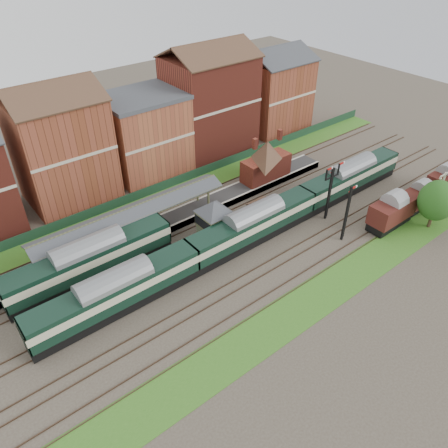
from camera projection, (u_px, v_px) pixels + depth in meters
ground at (248, 243)px, 56.28m from camera, size 160.00×160.00×0.00m
grass_back at (179, 192)px, 66.37m from camera, size 90.00×4.50×0.06m
grass_front at (319, 295)px, 48.68m from camera, size 90.00×5.00×0.06m
fence at (171, 182)px, 67.21m from camera, size 90.00×0.12×1.50m
platform at (174, 220)px, 59.62m from camera, size 55.00×3.40×1.00m
signal_box at (214, 220)px, 54.94m from camera, size 5.40×5.40×6.00m
brick_hut at (260, 211)px, 60.16m from camera, size 3.20×2.64×2.94m
station_building at (266, 161)px, 66.18m from camera, size 8.10×8.10×5.90m
canopy at (131, 210)px, 54.19m from camera, size 26.00×3.89×4.08m
semaphore_bracket at (330, 190)px, 58.06m from camera, size 3.60×0.25×8.18m
semaphore_siding at (347, 213)px, 54.48m from camera, size 1.23×0.25×8.00m
yard_lamp at (439, 192)px, 58.79m from camera, size 2.60×0.22×7.00m
town_backdrop at (143, 130)px, 67.87m from camera, size 69.00×10.00×16.00m
dmu_train at (254, 225)px, 55.18m from camera, size 57.76×3.03×4.44m
platform_railcar at (90, 260)px, 49.58m from camera, size 19.78×3.11×4.56m
goods_van_a at (420, 196)px, 61.68m from camera, size 5.74×2.49×3.48m
goods_van_b at (392, 211)px, 57.98m from camera, size 6.84×2.96×4.15m
goods_van_c at (445, 180)px, 64.92m from camera, size 6.29×2.73×3.82m
tree_far at (437, 201)px, 56.66m from camera, size 4.80×4.80×7.00m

